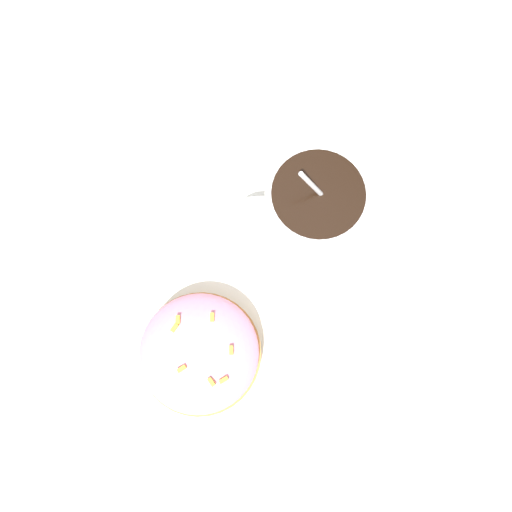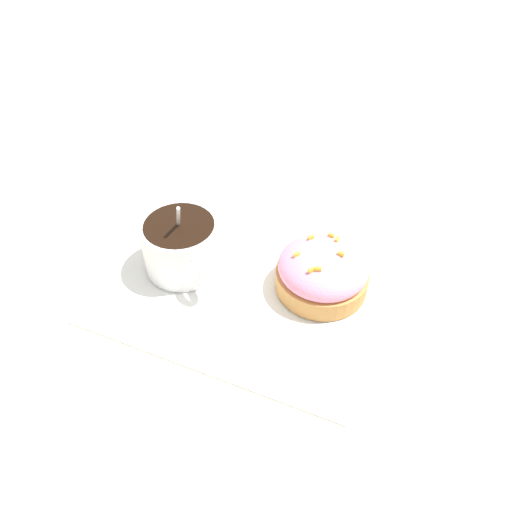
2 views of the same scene
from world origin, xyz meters
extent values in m
plane|color=#C6B793|center=(0.00, 0.00, 0.00)|extent=(3.00, 3.00, 0.00)
cube|color=white|center=(0.00, 0.00, 0.00)|extent=(0.31, 0.29, 0.00)
cylinder|color=white|center=(0.08, 0.01, 0.03)|extent=(0.09, 0.09, 0.06)
cylinder|color=black|center=(0.08, 0.01, 0.06)|extent=(0.08, 0.08, 0.01)
torus|color=white|center=(0.04, 0.05, 0.04)|extent=(0.03, 0.03, 0.04)
ellipsoid|color=silver|center=(0.06, 0.03, 0.01)|extent=(0.03, 0.03, 0.01)
cylinder|color=silver|center=(0.08, 0.01, 0.06)|extent=(0.03, 0.04, 0.09)
cylinder|color=#C18442|center=(-0.08, -0.01, 0.02)|extent=(0.10, 0.10, 0.02)
ellipsoid|color=pink|center=(-0.08, -0.01, 0.03)|extent=(0.10, 0.10, 0.04)
cube|color=yellow|center=(-0.05, 0.00, 0.05)|extent=(0.01, 0.01, 0.00)
cube|color=yellow|center=(-0.08, -0.04, 0.05)|extent=(0.01, 0.00, 0.00)
cube|color=yellow|center=(-0.09, -0.04, 0.06)|extent=(0.00, 0.01, 0.00)
cube|color=yellow|center=(-0.06, -0.03, 0.06)|extent=(0.01, 0.01, 0.00)
cube|color=yellow|center=(-0.08, 0.02, 0.05)|extent=(0.01, 0.01, 0.00)
cube|color=yellow|center=(-0.08, 0.01, 0.06)|extent=(0.01, 0.00, 0.00)
cube|color=yellow|center=(-0.10, -0.01, 0.06)|extent=(0.01, 0.00, 0.00)
camera|label=1|loc=(-0.05, -0.05, 0.46)|focal=35.00mm
camera|label=2|loc=(-0.15, 0.37, 0.42)|focal=35.00mm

